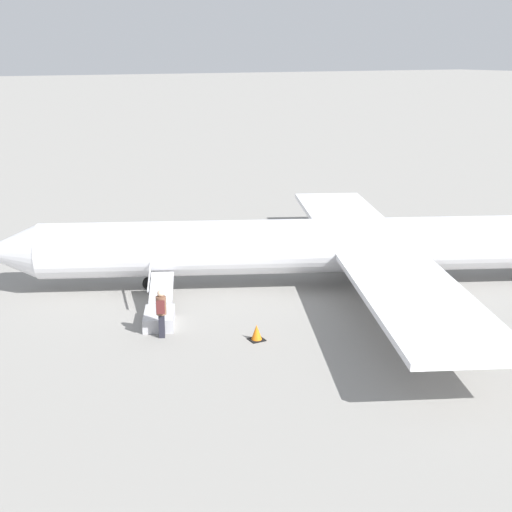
{
  "coord_description": "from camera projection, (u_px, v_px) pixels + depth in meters",
  "views": [
    {
      "loc": [
        17.4,
        23.72,
        9.65
      ],
      "look_at": [
        3.79,
        -0.91,
        1.6
      ],
      "focal_mm": 50.0,
      "sensor_mm": 36.0,
      "label": 1
    }
  ],
  "objects": [
    {
      "name": "airplane_main",
      "position": [
        365.0,
        244.0,
        30.27
      ],
      "size": [
        29.14,
        23.09,
        6.03
      ],
      "rotation": [
        0.0,
        0.0,
        -0.43
      ],
      "color": "silver",
      "rests_on": "ground"
    },
    {
      "name": "boarding_stairs",
      "position": [
        160.0,
        312.0,
        26.5
      ],
      "size": [
        2.58,
        4.07,
        1.56
      ],
      "rotation": [
        0.0,
        0.0,
        -2.0
      ],
      "color": "#B2B2B7",
      "rests_on": "ground"
    },
    {
      "name": "ground_plane",
      "position": [
        343.0,
        285.0,
        30.7
      ],
      "size": [
        600.0,
        600.0,
        0.0
      ],
      "primitive_type": "plane",
      "color": "gray"
    },
    {
      "name": "traffic_cone_near_stairs",
      "position": [
        257.0,
        333.0,
        24.77
      ],
      "size": [
        0.52,
        0.52,
        0.57
      ],
      "color": "black",
      "rests_on": "ground"
    },
    {
      "name": "passenger",
      "position": [
        161.0,
        310.0,
        24.81
      ],
      "size": [
        0.46,
        0.57,
        1.74
      ],
      "rotation": [
        0.0,
        0.0,
        -2.0
      ],
      "color": "#23232D",
      "rests_on": "ground"
    }
  ]
}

